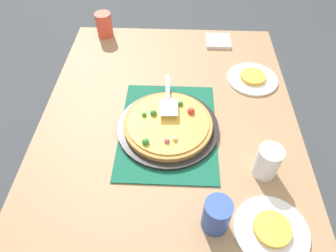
# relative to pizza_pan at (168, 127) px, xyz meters

# --- Properties ---
(ground_plane) EXTENTS (8.00, 8.00, 0.00)m
(ground_plane) POSITION_rel_pizza_pan_xyz_m (0.00, 0.00, -0.76)
(ground_plane) COLOR #3D4247
(dining_table) EXTENTS (1.40, 1.00, 0.75)m
(dining_table) POSITION_rel_pizza_pan_xyz_m (0.00, 0.00, -0.12)
(dining_table) COLOR #9E7A56
(dining_table) RESTS_ON ground_plane
(placemat) EXTENTS (0.48, 0.36, 0.01)m
(placemat) POSITION_rel_pizza_pan_xyz_m (0.00, 0.00, -0.01)
(placemat) COLOR #145B42
(placemat) RESTS_ON dining_table
(pizza_pan) EXTENTS (0.38, 0.38, 0.01)m
(pizza_pan) POSITION_rel_pizza_pan_xyz_m (0.00, 0.00, 0.00)
(pizza_pan) COLOR black
(pizza_pan) RESTS_ON placemat
(pizza) EXTENTS (0.33, 0.33, 0.05)m
(pizza) POSITION_rel_pizza_pan_xyz_m (-0.00, 0.00, 0.02)
(pizza) COLOR #B78442
(pizza) RESTS_ON pizza_pan
(plate_near_left) EXTENTS (0.22, 0.22, 0.01)m
(plate_near_left) POSITION_rel_pizza_pan_xyz_m (-0.30, 0.36, -0.01)
(plate_near_left) COLOR white
(plate_near_left) RESTS_ON dining_table
(plate_far_right) EXTENTS (0.22, 0.22, 0.01)m
(plate_far_right) POSITION_rel_pizza_pan_xyz_m (0.38, 0.32, -0.01)
(plate_far_right) COLOR white
(plate_far_right) RESTS_ON dining_table
(served_slice_left) EXTENTS (0.11, 0.11, 0.02)m
(served_slice_left) POSITION_rel_pizza_pan_xyz_m (-0.30, 0.36, 0.01)
(served_slice_left) COLOR gold
(served_slice_left) RESTS_ON plate_near_left
(served_slice_right) EXTENTS (0.11, 0.11, 0.02)m
(served_slice_right) POSITION_rel_pizza_pan_xyz_m (0.38, 0.32, 0.01)
(served_slice_right) COLOR gold
(served_slice_right) RESTS_ON plate_far_right
(cup_near) EXTENTS (0.08, 0.08, 0.12)m
(cup_near) POSITION_rel_pizza_pan_xyz_m (-0.63, -0.35, 0.05)
(cup_near) COLOR #E04C38
(cup_near) RESTS_ON dining_table
(cup_far) EXTENTS (0.08, 0.08, 0.12)m
(cup_far) POSITION_rel_pizza_pan_xyz_m (0.17, 0.33, 0.05)
(cup_far) COLOR white
(cup_far) RESTS_ON dining_table
(cup_corner) EXTENTS (0.08, 0.08, 0.12)m
(cup_corner) POSITION_rel_pizza_pan_xyz_m (0.36, 0.15, 0.05)
(cup_corner) COLOR #3351AD
(cup_corner) RESTS_ON dining_table
(pizza_server) EXTENTS (0.23, 0.07, 0.01)m
(pizza_server) POSITION_rel_pizza_pan_xyz_m (-0.10, -0.01, 0.06)
(pizza_server) COLOR silver
(pizza_server) RESTS_ON pizza
(napkin_stack) EXTENTS (0.12, 0.12, 0.02)m
(napkin_stack) POSITION_rel_pizza_pan_xyz_m (-0.59, 0.23, -0.01)
(napkin_stack) COLOR white
(napkin_stack) RESTS_ON dining_table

